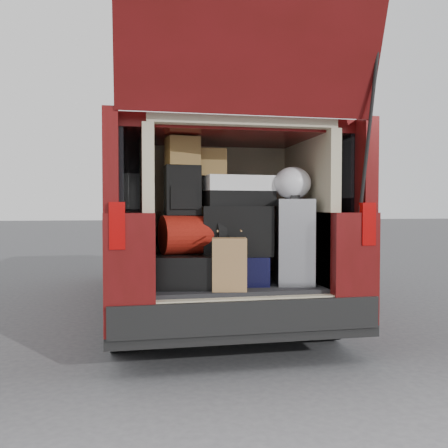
% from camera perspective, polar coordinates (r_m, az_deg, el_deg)
% --- Properties ---
extents(ground, '(80.00, 80.00, 0.00)m').
position_cam_1_polar(ground, '(3.67, 1.67, -16.02)').
color(ground, '#3E3E41').
rests_on(ground, ground).
extents(minivan, '(1.90, 5.35, 2.77)m').
position_cam_1_polar(minivan, '(5.32, -2.67, -0.43)').
color(minivan, black).
rests_on(minivan, ground).
extents(load_floor, '(1.24, 1.05, 0.55)m').
position_cam_1_polar(load_floor, '(3.86, 0.77, -10.89)').
color(load_floor, black).
rests_on(load_floor, ground).
extents(black_hardshell, '(0.52, 0.65, 0.24)m').
position_cam_1_polar(black_hardshell, '(3.61, -4.84, -5.45)').
color(black_hardshell, black).
rests_on(black_hardshell, load_floor).
extents(navy_hardshell, '(0.46, 0.54, 0.22)m').
position_cam_1_polar(navy_hardshell, '(3.71, 1.77, -5.40)').
color(navy_hardshell, black).
rests_on(navy_hardshell, load_floor).
extents(silver_roller, '(0.35, 0.48, 0.65)m').
position_cam_1_polar(silver_roller, '(3.71, 8.35, -2.06)').
color(silver_roller, white).
rests_on(silver_roller, load_floor).
extents(kraft_bag, '(0.26, 0.19, 0.37)m').
position_cam_1_polar(kraft_bag, '(3.35, 0.64, -4.86)').
color(kraft_bag, olive).
rests_on(kraft_bag, load_floor).
extents(red_duffel, '(0.49, 0.37, 0.29)m').
position_cam_1_polar(red_duffel, '(3.58, -3.96, -1.29)').
color(red_duffel, maroon).
rests_on(red_duffel, black_hardshell).
extents(black_soft_case, '(0.56, 0.38, 0.38)m').
position_cam_1_polar(black_soft_case, '(3.65, 1.62, -0.82)').
color(black_soft_case, black).
rests_on(black_soft_case, navy_hardshell).
extents(backpack, '(0.27, 0.18, 0.38)m').
position_cam_1_polar(backpack, '(3.60, -5.02, 4.04)').
color(backpack, black).
rests_on(backpack, red_duffel).
extents(twotone_duffel, '(0.55, 0.32, 0.24)m').
position_cam_1_polar(twotone_duffel, '(3.69, 1.76, 3.98)').
color(twotone_duffel, white).
rests_on(twotone_duffel, black_soft_case).
extents(grocery_sack_lower, '(0.26, 0.23, 0.21)m').
position_cam_1_polar(grocery_sack_lower, '(3.64, -5.02, 8.68)').
color(grocery_sack_lower, olive).
rests_on(grocery_sack_lower, backpack).
extents(grocery_sack_upper, '(0.21, 0.17, 0.21)m').
position_cam_1_polar(grocery_sack_upper, '(3.74, -1.49, 7.39)').
color(grocery_sack_upper, olive).
rests_on(grocery_sack_upper, twotone_duffel).
extents(plastic_bag_right, '(0.32, 0.31, 0.25)m').
position_cam_1_polar(plastic_bag_right, '(3.70, 8.23, 4.89)').
color(plastic_bag_right, white).
rests_on(plastic_bag_right, silver_roller).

